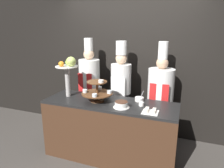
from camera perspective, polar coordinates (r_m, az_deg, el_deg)
The scene contains 11 objects.
wall_back at distance 3.75m, azimuth 4.83°, elevation 6.85°, with size 10.00×0.06×2.80m.
buffet_counter at distance 3.13m, azimuth -0.66°, elevation -13.02°, with size 1.97×0.65×0.91m.
tiered_stand at distance 2.94m, azimuth -4.24°, elevation -2.04°, with size 0.46×0.46×0.35m.
fruit_pedestal at distance 3.16m, azimuth -12.38°, elevation 4.34°, with size 0.35×0.35×0.64m.
cake_round at distance 2.74m, azimuth 2.68°, elevation -5.91°, with size 0.22×0.22×0.09m.
cup_white at distance 2.82m, azimuth 8.37°, elevation -5.67°, with size 0.07×0.07×0.05m.
cake_square_tray at distance 2.63m, azimuth 10.88°, elevation -7.61°, with size 0.20×0.20×0.05m.
serving_bowl_far at distance 3.01m, azimuth 7.81°, elevation -4.29°, with size 0.13×0.13×0.16m.
chef_left at distance 3.70m, azimuth -6.40°, elevation 0.03°, with size 0.38×0.38×1.81m.
chef_center_left at distance 3.48m, azimuth 2.54°, elevation -0.87°, with size 0.35×0.35×1.77m.
chef_center_right at distance 3.36m, azimuth 13.62°, elevation -2.88°, with size 0.42×0.42×1.77m.
Camera 1 is at (1.00, -2.25, 1.93)m, focal length 32.00 mm.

